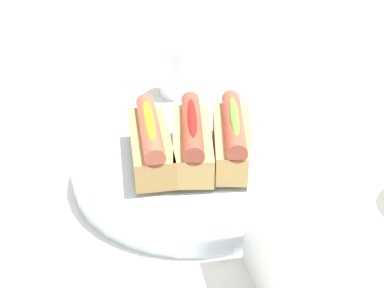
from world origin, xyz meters
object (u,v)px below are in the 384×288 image
hotdog_back (192,139)px  napkin_box (284,237)px  serving_bowl (192,166)px  water_glass (178,73)px  hotdog_front (150,141)px  hotdog_side (233,137)px

hotdog_back → napkin_box: napkin_box is taller
serving_bowl → water_glass: 0.27m
hotdog_back → water_glass: hotdog_back is taller
serving_bowl → hotdog_front: (0.00, -0.05, 0.04)m
serving_bowl → hotdog_front: hotdog_front is taller
hotdog_front → water_glass: hotdog_front is taller
serving_bowl → water_glass: (-0.26, 0.00, 0.02)m
water_glass → hotdog_side: bearing=11.4°
hotdog_front → napkin_box: size_ratio=1.02×
napkin_box → hotdog_back: bearing=-167.8°
hotdog_front → napkin_box: (0.21, 0.12, 0.01)m
hotdog_front → water_glass: 0.27m
hotdog_front → hotdog_side: (-0.00, 0.11, 0.00)m
water_glass → hotdog_back: bearing=-0.3°
hotdog_front → napkin_box: 0.25m
hotdog_front → water_glass: (-0.26, 0.06, -0.02)m
serving_bowl → hotdog_back: 0.04m
serving_bowl → hotdog_front: 0.07m
napkin_box → water_glass: bearing=-177.6°
hotdog_back → hotdog_front: bearing=-89.8°
hotdog_back → hotdog_side: size_ratio=0.99×
hotdog_back → hotdog_side: (-0.00, 0.05, 0.00)m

